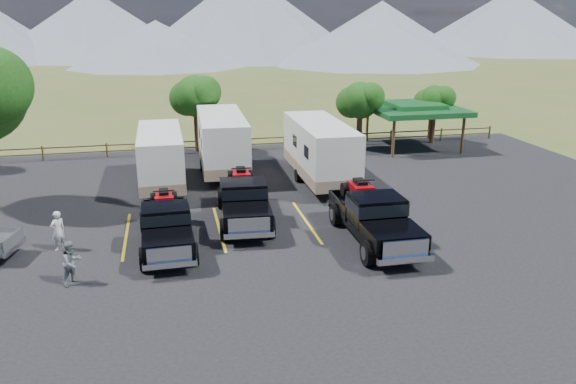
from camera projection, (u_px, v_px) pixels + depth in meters
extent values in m
plane|color=#495524|center=(281.00, 262.00, 21.65)|extent=(320.00, 320.00, 0.00)
cube|color=black|center=(267.00, 233.00, 24.43)|extent=(44.00, 34.00, 0.04)
cube|color=gold|center=(126.00, 235.00, 24.15)|extent=(0.12, 5.50, 0.01)
cube|color=gold|center=(219.00, 228.00, 24.96)|extent=(0.12, 5.50, 0.01)
cube|color=gold|center=(306.00, 221.00, 25.76)|extent=(0.12, 5.50, 0.01)
cube|color=gold|center=(388.00, 215.00, 26.57)|extent=(0.12, 5.50, 0.01)
cylinder|color=black|center=(359.00, 131.00, 38.86)|extent=(0.39, 0.39, 2.80)
sphere|color=#124511|center=(360.00, 100.00, 38.22)|extent=(2.52, 2.52, 2.52)
sphere|color=#124511|center=(370.00, 97.00, 37.83)|extent=(1.98, 1.98, 1.98)
sphere|color=#124511|center=(351.00, 102.00, 38.54)|extent=(2.16, 2.16, 2.16)
cylinder|color=black|center=(433.00, 126.00, 41.04)|extent=(0.38, 0.38, 2.52)
sphere|color=#124511|center=(435.00, 101.00, 40.47)|extent=(2.24, 2.24, 2.24)
sphere|color=#124511|center=(444.00, 98.00, 40.12)|extent=(1.76, 1.76, 1.76)
sphere|color=#124511|center=(427.00, 102.00, 40.75)|extent=(1.92, 1.92, 1.92)
cylinder|color=black|center=(197.00, 130.00, 38.47)|extent=(0.41, 0.41, 3.08)
sphere|color=#124511|center=(196.00, 96.00, 37.76)|extent=(2.80, 2.80, 2.80)
sphere|color=#124511|center=(205.00, 92.00, 37.33)|extent=(2.20, 2.20, 2.20)
sphere|color=#124511|center=(187.00, 98.00, 38.12)|extent=(2.40, 2.40, 2.40)
cylinder|color=brown|center=(43.00, 154.00, 36.30)|extent=(0.12, 0.12, 1.00)
cylinder|color=brown|center=(107.00, 151.00, 37.11)|extent=(0.12, 0.12, 1.00)
cylinder|color=brown|center=(169.00, 148.00, 37.91)|extent=(0.12, 0.12, 1.00)
cylinder|color=brown|center=(228.00, 145.00, 38.72)|extent=(0.12, 0.12, 1.00)
cylinder|color=brown|center=(284.00, 142.00, 39.52)|extent=(0.12, 0.12, 1.00)
cylinder|color=brown|center=(339.00, 140.00, 40.33)|extent=(0.12, 0.12, 1.00)
cylinder|color=brown|center=(391.00, 137.00, 41.13)|extent=(0.12, 0.12, 1.00)
cylinder|color=brown|center=(441.00, 135.00, 41.94)|extent=(0.12, 0.12, 1.00)
cylinder|color=brown|center=(489.00, 132.00, 42.75)|extent=(0.12, 0.12, 1.00)
cube|color=brown|center=(256.00, 144.00, 39.14)|extent=(36.00, 0.06, 0.08)
cube|color=brown|center=(256.00, 139.00, 39.02)|extent=(36.00, 0.06, 0.08)
cylinder|color=brown|center=(393.00, 139.00, 36.87)|extent=(0.20, 0.20, 2.60)
cylinder|color=brown|center=(367.00, 125.00, 41.52)|extent=(0.20, 0.20, 2.60)
cylinder|color=brown|center=(463.00, 135.00, 37.87)|extent=(0.20, 0.20, 2.60)
cylinder|color=brown|center=(430.00, 122.00, 42.53)|extent=(0.20, 0.20, 2.60)
cube|color=#195927|center=(414.00, 109.00, 39.25)|extent=(6.20, 6.20, 0.35)
cube|color=#195927|center=(415.00, 105.00, 39.16)|extent=(3.50, 3.50, 0.35)
cone|color=slate|center=(94.00, 24.00, 120.17)|extent=(44.00, 44.00, 14.00)
cone|color=slate|center=(245.00, 14.00, 122.28)|extent=(52.00, 52.00, 18.00)
cone|color=slate|center=(381.00, 27.00, 135.62)|extent=(40.00, 40.00, 12.00)
cone|color=slate|center=(510.00, 20.00, 137.88)|extent=(50.00, 50.00, 15.00)
cone|color=slate|center=(157.00, 43.00, 100.42)|extent=(32.00, 32.00, 8.00)
cone|color=slate|center=(374.00, 39.00, 105.53)|extent=(40.00, 40.00, 9.00)
cube|color=black|center=(167.00, 233.00, 22.75)|extent=(1.96, 5.68, 0.36)
cube|color=black|center=(168.00, 242.00, 20.89)|extent=(1.94, 1.83, 0.49)
cube|color=black|center=(166.00, 218.00, 22.43)|extent=(1.90, 1.59, 0.99)
cube|color=black|center=(166.00, 214.00, 22.38)|extent=(1.94, 1.65, 0.44)
cube|color=black|center=(165.00, 212.00, 24.32)|extent=(1.96, 2.42, 0.54)
cube|color=silver|center=(169.00, 254.00, 19.97)|extent=(1.58, 0.12, 0.54)
cube|color=silver|center=(170.00, 265.00, 20.03)|extent=(1.94, 0.23, 0.22)
cube|color=silver|center=(165.00, 211.00, 25.51)|extent=(1.94, 0.21, 0.22)
cylinder|color=black|center=(144.00, 259.00, 20.79)|extent=(0.32, 0.90, 0.89)
cylinder|color=black|center=(194.00, 254.00, 21.21)|extent=(0.32, 0.90, 0.89)
cylinder|color=black|center=(144.00, 222.00, 24.41)|extent=(0.32, 0.90, 0.89)
cylinder|color=black|center=(187.00, 219.00, 24.83)|extent=(0.32, 0.90, 0.89)
cube|color=maroon|center=(164.00, 198.00, 24.11)|extent=(0.72, 1.30, 0.35)
cube|color=black|center=(164.00, 192.00, 24.04)|extent=(0.41, 0.75, 0.18)
cube|color=maroon|center=(164.00, 199.00, 23.58)|extent=(0.80, 0.37, 0.22)
cylinder|color=black|center=(164.00, 191.00, 23.57)|extent=(0.89, 0.08, 0.06)
cylinder|color=black|center=(154.00, 207.00, 23.57)|extent=(0.27, 0.56, 0.55)
cylinder|color=black|center=(175.00, 205.00, 23.77)|extent=(0.27, 0.56, 0.55)
cylinder|color=black|center=(154.00, 199.00, 24.58)|extent=(0.27, 0.56, 0.55)
cylinder|color=black|center=(174.00, 198.00, 24.78)|extent=(0.27, 0.56, 0.55)
cube|color=black|center=(244.00, 208.00, 25.58)|extent=(2.37, 6.16, 0.38)
cube|color=black|center=(247.00, 215.00, 23.54)|extent=(2.16, 2.05, 0.53)
cube|color=black|center=(244.00, 193.00, 25.23)|extent=(2.10, 1.79, 1.06)
cube|color=black|center=(244.00, 189.00, 25.18)|extent=(2.15, 1.86, 0.48)
cube|color=black|center=(241.00, 189.00, 27.29)|extent=(2.21, 2.68, 0.58)
cube|color=silver|center=(249.00, 225.00, 22.54)|extent=(1.70, 0.21, 0.58)
cube|color=silver|center=(249.00, 235.00, 22.60)|extent=(2.08, 0.34, 0.23)
cube|color=silver|center=(240.00, 189.00, 28.59)|extent=(2.08, 0.32, 0.23)
cylinder|color=black|center=(224.00, 229.00, 23.53)|extent=(0.38, 0.97, 0.95)
cylinder|color=black|center=(271.00, 227.00, 23.79)|extent=(0.38, 0.97, 0.95)
cylinder|color=black|center=(221.00, 198.00, 27.48)|extent=(0.38, 0.97, 0.95)
cylinder|color=black|center=(261.00, 197.00, 27.75)|extent=(0.38, 0.97, 0.95)
cube|color=maroon|center=(241.00, 175.00, 27.07)|extent=(0.84, 1.43, 0.37)
cube|color=black|center=(241.00, 170.00, 26.99)|extent=(0.48, 0.82, 0.19)
cube|color=maroon|center=(242.00, 176.00, 26.49)|extent=(0.87, 0.43, 0.23)
cylinder|color=black|center=(241.00, 168.00, 26.47)|extent=(0.95, 0.13, 0.06)
cylinder|color=black|center=(232.00, 183.00, 26.52)|extent=(0.32, 0.61, 0.59)
cylinder|color=black|center=(252.00, 182.00, 26.65)|extent=(0.32, 0.61, 0.59)
cylinder|color=black|center=(231.00, 176.00, 27.62)|extent=(0.32, 0.61, 0.59)
cylinder|color=black|center=(250.00, 176.00, 27.75)|extent=(0.32, 0.61, 0.59)
cube|color=black|center=(374.00, 226.00, 23.34)|extent=(2.08, 6.29, 0.40)
cube|color=black|center=(394.00, 235.00, 21.25)|extent=(2.13, 2.00, 0.55)
cube|color=black|center=(376.00, 209.00, 22.98)|extent=(2.08, 1.74, 1.10)
cube|color=black|center=(376.00, 205.00, 22.93)|extent=(2.13, 1.80, 0.49)
cube|color=black|center=(359.00, 204.00, 25.10)|extent=(2.14, 2.66, 0.60)
cube|color=silver|center=(406.00, 248.00, 20.22)|extent=(1.76, 0.11, 0.60)
cube|color=silver|center=(406.00, 260.00, 20.29)|extent=(2.16, 0.22, 0.24)
cube|color=silver|center=(350.00, 202.00, 26.44)|extent=(2.16, 0.20, 0.24)
cylinder|color=black|center=(368.00, 253.00, 21.18)|extent=(0.34, 0.99, 0.99)
cylinder|color=black|center=(419.00, 249.00, 21.57)|extent=(0.34, 0.99, 0.99)
cylinder|color=black|center=(336.00, 214.00, 25.24)|extent=(0.34, 0.99, 0.99)
cylinder|color=black|center=(379.00, 211.00, 25.63)|extent=(0.34, 0.99, 0.99)
cube|color=maroon|center=(360.00, 188.00, 24.87)|extent=(0.78, 1.44, 0.38)
cube|color=black|center=(360.00, 182.00, 24.79)|extent=(0.45, 0.83, 0.20)
cube|color=maroon|center=(364.00, 190.00, 24.28)|extent=(0.88, 0.39, 0.24)
cylinder|color=black|center=(364.00, 180.00, 24.26)|extent=(0.99, 0.08, 0.07)
cylinder|color=black|center=(353.00, 198.00, 24.28)|extent=(0.29, 0.62, 0.62)
cylinder|color=black|center=(375.00, 196.00, 24.47)|extent=(0.29, 0.62, 0.62)
cylinder|color=black|center=(345.00, 189.00, 25.41)|extent=(0.29, 0.62, 0.62)
cylinder|color=black|center=(366.00, 188.00, 25.60)|extent=(0.29, 0.62, 0.62)
cube|color=white|center=(161.00, 154.00, 30.49)|extent=(2.36, 7.16, 2.57)
cube|color=gray|center=(162.00, 172.00, 30.79)|extent=(2.38, 7.20, 0.57)
cube|color=black|center=(137.00, 159.00, 28.51)|extent=(0.03, 0.86, 0.57)
cube|color=black|center=(183.00, 156.00, 28.99)|extent=(0.03, 0.86, 0.57)
cylinder|color=black|center=(143.00, 180.00, 30.98)|extent=(0.24, 0.67, 0.67)
cylinder|color=black|center=(182.00, 178.00, 31.43)|extent=(0.24, 0.67, 0.67)
cube|color=black|center=(163.00, 203.00, 26.78)|extent=(0.13, 1.71, 0.10)
cube|color=white|center=(222.00, 139.00, 33.27)|extent=(2.74, 8.02, 2.87)
cube|color=gray|center=(223.00, 157.00, 33.61)|extent=(2.77, 8.06, 0.64)
cube|color=black|center=(201.00, 142.00, 31.09)|extent=(0.04, 0.96, 0.64)
cube|color=black|center=(247.00, 140.00, 31.55)|extent=(0.04, 0.96, 0.64)
cylinder|color=black|center=(203.00, 165.00, 33.86)|extent=(0.28, 0.75, 0.74)
cylinder|color=black|center=(242.00, 163.00, 34.28)|extent=(0.28, 0.75, 0.74)
cube|color=black|center=(230.00, 187.00, 29.10)|extent=(0.17, 1.91, 0.11)
cube|color=white|center=(320.00, 148.00, 31.20)|extent=(2.56, 7.87, 2.83)
cube|color=gray|center=(320.00, 167.00, 31.54)|extent=(2.58, 7.91, 0.63)
cube|color=black|center=(306.00, 152.00, 29.04)|extent=(0.03, 0.94, 0.63)
cube|color=black|center=(353.00, 150.00, 29.54)|extent=(0.03, 0.94, 0.63)
cylinder|color=black|center=(298.00, 175.00, 31.76)|extent=(0.27, 0.73, 0.73)
cylinder|color=black|center=(338.00, 173.00, 32.22)|extent=(0.27, 0.73, 0.73)
cube|color=black|center=(346.00, 200.00, 27.11)|extent=(0.14, 1.89, 0.10)
cube|color=silver|center=(15.00, 247.00, 21.71)|extent=(0.49, 1.69, 0.19)
cylinder|color=black|center=(2.00, 242.00, 22.51)|extent=(0.82, 0.42, 0.78)
imported|color=silver|center=(58.00, 231.00, 22.43)|extent=(0.72, 0.69, 1.66)
imported|color=slate|center=(72.00, 263.00, 19.62)|extent=(0.98, 0.99, 1.61)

